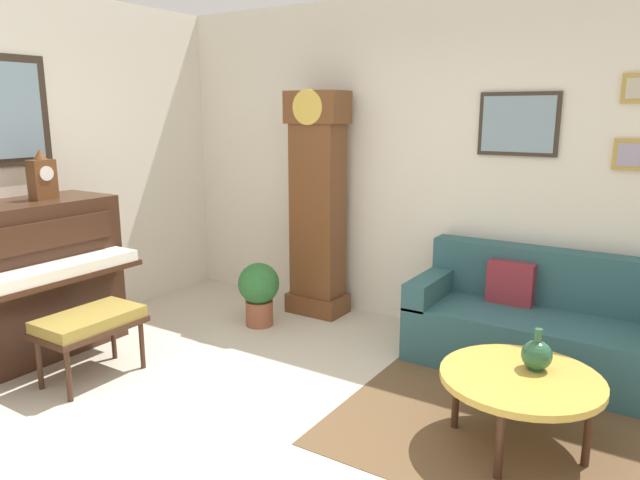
% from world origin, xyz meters
% --- Properties ---
extents(ground_plane, '(6.40, 6.00, 0.10)m').
position_xyz_m(ground_plane, '(0.00, 0.00, -0.05)').
color(ground_plane, beige).
extents(wall_back, '(5.30, 0.13, 2.80)m').
position_xyz_m(wall_back, '(0.02, 2.40, 1.40)').
color(wall_back, silver).
rests_on(wall_back, ground_plane).
extents(area_rug, '(2.10, 1.50, 0.01)m').
position_xyz_m(area_rug, '(1.23, 0.88, 0.00)').
color(area_rug, brown).
rests_on(area_rug, ground_plane).
extents(piano, '(0.87, 1.44, 1.19)m').
position_xyz_m(piano, '(-2.23, 0.02, 0.60)').
color(piano, '#3D2316').
rests_on(piano, ground_plane).
extents(piano_bench, '(0.42, 0.70, 0.48)m').
position_xyz_m(piano_bench, '(-1.49, 0.07, 0.41)').
color(piano_bench, '#3D2316').
rests_on(piano_bench, ground_plane).
extents(grandfather_clock, '(0.52, 0.34, 2.03)m').
position_xyz_m(grandfather_clock, '(-0.91, 2.09, 0.96)').
color(grandfather_clock, brown).
rests_on(grandfather_clock, ground_plane).
extents(couch, '(1.90, 0.80, 0.84)m').
position_xyz_m(couch, '(1.15, 1.96, 0.31)').
color(couch, '#2D565B').
rests_on(couch, ground_plane).
extents(coffee_table, '(0.88, 0.88, 0.43)m').
position_xyz_m(coffee_table, '(1.25, 0.81, 0.40)').
color(coffee_table, gold).
rests_on(coffee_table, ground_plane).
extents(mantel_clock, '(0.13, 0.18, 0.38)m').
position_xyz_m(mantel_clock, '(-2.23, 0.29, 1.36)').
color(mantel_clock, brown).
rests_on(mantel_clock, piano).
extents(green_jug, '(0.17, 0.17, 0.24)m').
position_xyz_m(green_jug, '(1.30, 0.93, 0.52)').
color(green_jug, '#234C33').
rests_on(green_jug, coffee_table).
extents(potted_plant, '(0.36, 0.36, 0.56)m').
position_xyz_m(potted_plant, '(-1.16, 1.53, 0.32)').
color(potted_plant, '#935138').
rests_on(potted_plant, ground_plane).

